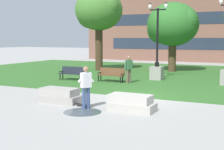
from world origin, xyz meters
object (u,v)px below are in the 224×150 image
at_px(skateboard, 81,104).
at_px(person_bystander_near_lawn, 129,68).
at_px(person_skateboarder, 86,85).
at_px(park_bench_near_right, 111,74).
at_px(park_bench_near_left, 72,72).
at_px(lamp_post_left, 157,64).
at_px(concrete_block_left, 131,103).
at_px(concrete_block_center, 60,95).

distance_m(skateboard, person_bystander_near_lawn, 7.23).
relative_size(person_skateboarder, park_bench_near_right, 0.94).
bearing_deg(person_bystander_near_lawn, park_bench_near_right, -179.77).
height_order(park_bench_near_left, lamp_post_left, lamp_post_left).
height_order(concrete_block_left, person_bystander_near_lawn, person_bystander_near_lawn).
relative_size(lamp_post_left, person_bystander_near_lawn, 3.04).
height_order(skateboard, person_bystander_near_lawn, person_bystander_near_lawn).
bearing_deg(park_bench_near_right, concrete_block_left, -58.41).
xyz_separation_m(concrete_block_left, park_bench_near_right, (-4.28, 6.95, 0.23)).
distance_m(concrete_block_left, skateboard, 2.18).
height_order(concrete_block_left, skateboard, concrete_block_left).
bearing_deg(park_bench_near_left, concrete_block_left, -43.02).
distance_m(concrete_block_center, concrete_block_left, 3.45).
distance_m(lamp_post_left, person_bystander_near_lawn, 2.58).
xyz_separation_m(concrete_block_left, skateboard, (-2.17, -0.16, -0.22)).
bearing_deg(lamp_post_left, concrete_block_left, -78.12).
xyz_separation_m(concrete_block_left, person_skateboarder, (-1.79, -0.41, 0.66)).
distance_m(concrete_block_center, skateboard, 1.34).
bearing_deg(concrete_block_left, concrete_block_center, 177.61).
relative_size(concrete_block_center, park_bench_near_right, 0.99).
bearing_deg(person_skateboarder, park_bench_near_right, 108.66).
relative_size(concrete_block_left, park_bench_near_left, 1.00).
relative_size(park_bench_near_left, park_bench_near_right, 0.99).
bearing_deg(concrete_block_left, park_bench_near_right, 121.59).
bearing_deg(concrete_block_center, park_bench_near_left, 119.12).
xyz_separation_m(concrete_block_center, park_bench_near_left, (-3.57, 6.40, 0.23)).
bearing_deg(person_skateboarder, person_bystander_near_lawn, 99.65).
height_order(concrete_block_center, park_bench_near_left, park_bench_near_left).
distance_m(concrete_block_center, person_skateboarder, 1.87).
bearing_deg(park_bench_near_left, person_bystander_near_lawn, 5.92).
bearing_deg(lamp_post_left, park_bench_near_right, -134.69).
distance_m(person_skateboarder, lamp_post_left, 9.71).
xyz_separation_m(concrete_block_left, lamp_post_left, (-1.96, 9.30, 0.76)).
bearing_deg(skateboard, park_bench_near_right, 106.51).
bearing_deg(lamp_post_left, person_skateboarder, -89.02).
bearing_deg(concrete_block_left, skateboard, -175.71).
xyz_separation_m(person_skateboarder, skateboard, (-0.38, 0.25, -0.89)).
relative_size(park_bench_near_right, lamp_post_left, 0.35).
relative_size(concrete_block_left, skateboard, 1.74).
bearing_deg(skateboard, concrete_block_center, 166.56).
xyz_separation_m(concrete_block_center, lamp_post_left, (1.49, 9.16, 0.76)).
bearing_deg(concrete_block_center, concrete_block_left, -2.39).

